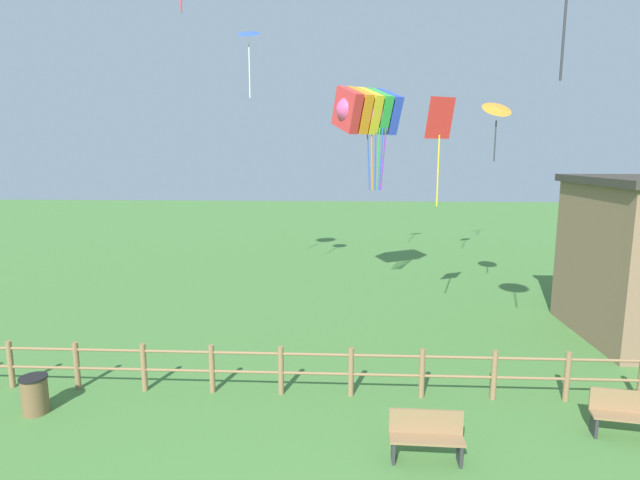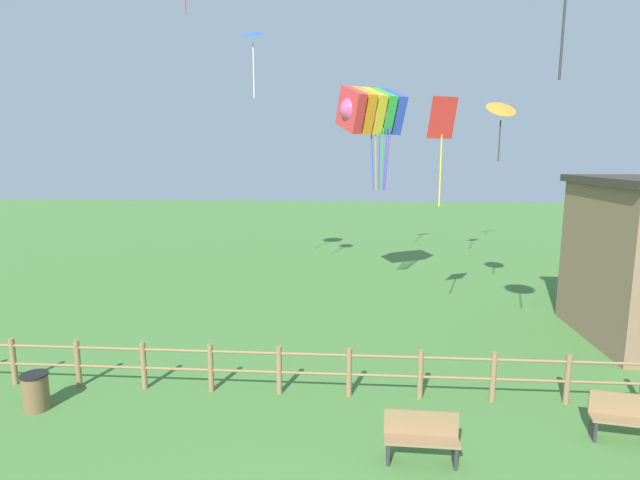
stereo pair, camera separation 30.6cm
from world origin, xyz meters
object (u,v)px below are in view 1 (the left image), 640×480
(park_bench_near_fence, at_px, (426,435))
(kite_red_diamond, at_px, (440,128))
(trash_bin, at_px, (35,395))
(kite_rainbow_parafoil, at_px, (367,111))
(kite_blue_delta, at_px, (249,36))
(kite_orange_delta, at_px, (497,110))
(park_bench_by_building, at_px, (627,414))

(park_bench_near_fence, relative_size, kite_red_diamond, 0.42)
(park_bench_near_fence, relative_size, trash_bin, 1.64)
(trash_bin, xyz_separation_m, kite_rainbow_parafoil, (7.86, 10.07, 7.13))
(kite_rainbow_parafoil, relative_size, kite_blue_delta, 1.55)
(trash_bin, distance_m, kite_rainbow_parafoil, 14.63)
(kite_blue_delta, bearing_deg, kite_orange_delta, -10.62)
(trash_bin, height_order, kite_orange_delta, kite_orange_delta)
(park_bench_by_building, relative_size, kite_blue_delta, 0.56)
(park_bench_near_fence, bearing_deg, park_bench_by_building, 13.50)
(trash_bin, bearing_deg, kite_orange_delta, 33.34)
(kite_blue_delta, bearing_deg, trash_bin, -108.31)
(trash_bin, distance_m, kite_orange_delta, 16.33)
(park_bench_by_building, distance_m, kite_red_diamond, 9.21)
(trash_bin, bearing_deg, kite_red_diamond, 30.47)
(kite_blue_delta, distance_m, kite_red_diamond, 8.63)
(trash_bin, bearing_deg, kite_rainbow_parafoil, 52.03)
(park_bench_by_building, xyz_separation_m, kite_blue_delta, (-9.69, 10.13, 9.85))
(kite_orange_delta, bearing_deg, kite_blue_delta, 169.38)
(kite_blue_delta, distance_m, kite_orange_delta, 9.71)
(trash_bin, height_order, kite_rainbow_parafoil, kite_rainbow_parafoil)
(park_bench_near_fence, xyz_separation_m, kite_blue_delta, (-5.38, 11.17, 9.85))
(trash_bin, height_order, kite_red_diamond, kite_red_diamond)
(trash_bin, relative_size, kite_red_diamond, 0.26)
(park_bench_by_building, xyz_separation_m, kite_orange_delta, (-0.60, 8.43, 6.89))
(park_bench_by_building, distance_m, trash_bin, 12.95)
(park_bench_near_fence, xyz_separation_m, trash_bin, (-8.63, 1.34, -0.08))
(park_bench_by_building, bearing_deg, kite_blue_delta, 133.73)
(kite_blue_delta, relative_size, kite_red_diamond, 0.78)
(kite_red_diamond, bearing_deg, trash_bin, -149.53)
(kite_rainbow_parafoil, bearing_deg, kite_blue_delta, -176.96)
(park_bench_near_fence, bearing_deg, kite_rainbow_parafoil, 93.88)
(kite_blue_delta, bearing_deg, kite_red_diamond, -30.56)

